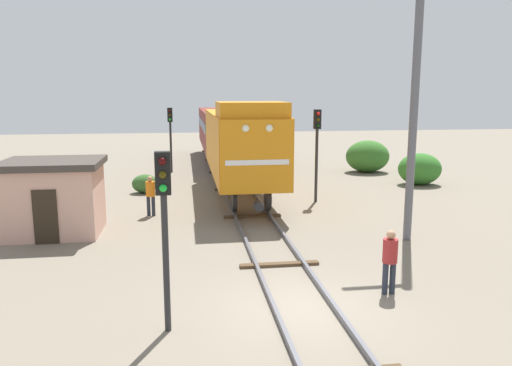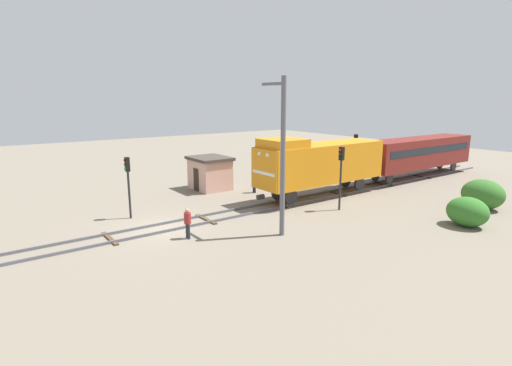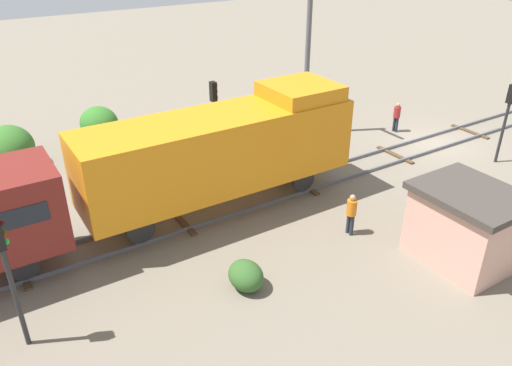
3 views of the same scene
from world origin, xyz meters
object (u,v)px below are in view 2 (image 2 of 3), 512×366
object	(u,v)px
worker_near_track	(188,221)
relay_hut	(210,173)
traffic_signal_far	(355,148)
traffic_signal_mid	(341,167)
catenary_mast	(282,154)
traffic_signal_near	(128,176)
worker_by_signal	(254,181)
passenger_car_leading	(419,152)
locomotive	(319,162)

from	to	relation	value
worker_near_track	relay_hut	world-z (taller)	relay_hut
traffic_signal_far	traffic_signal_mid	bearing A→B (deg)	-54.50
catenary_mast	relay_hut	bearing A→B (deg)	168.37
traffic_signal_near	worker_by_signal	world-z (taller)	traffic_signal_near
traffic_signal_far	passenger_car_leading	bearing A→B (deg)	53.77
passenger_car_leading	catenary_mast	distance (m)	21.87
traffic_signal_mid	traffic_signal_near	bearing A→B (deg)	-118.31
worker_near_track	catenary_mast	distance (m)	6.32
locomotive	relay_hut	world-z (taller)	locomotive
traffic_signal_mid	traffic_signal_far	size ratio (longest dim) A/B	1.05
traffic_signal_mid	traffic_signal_far	world-z (taller)	traffic_signal_mid
passenger_car_leading	traffic_signal_far	xyz separation A→B (m)	(-3.60, -4.91, 0.38)
traffic_signal_far	locomotive	bearing A→B (deg)	-66.86
worker_near_track	worker_by_signal	xyz separation A→B (m)	(-6.60, 9.30, 0.00)
traffic_signal_mid	worker_by_signal	world-z (taller)	traffic_signal_mid
locomotive	traffic_signal_far	distance (m)	9.16
passenger_car_leading	worker_by_signal	size ratio (longest dim) A/B	8.24
traffic_signal_near	locomotive	bearing A→B (deg)	76.80
traffic_signal_near	relay_hut	xyz separation A→B (m)	(-4.30, 8.33, -1.36)
passenger_car_leading	worker_by_signal	world-z (taller)	passenger_car_leading
locomotive	worker_near_track	xyz separation A→B (m)	(2.40, -12.39, -1.78)
worker_by_signal	relay_hut	bearing A→B (deg)	-68.32
traffic_signal_mid	worker_by_signal	size ratio (longest dim) A/B	2.57
passenger_car_leading	traffic_signal_mid	xyz separation A→B (m)	(3.40, -14.73, 0.50)
passenger_car_leading	relay_hut	distance (m)	20.13
traffic_signal_mid	passenger_car_leading	bearing A→B (deg)	103.00
traffic_signal_far	catenary_mast	world-z (taller)	catenary_mast
locomotive	catenary_mast	bearing A→B (deg)	-57.87
catenary_mast	locomotive	bearing A→B (deg)	122.13
traffic_signal_mid	relay_hut	size ratio (longest dim) A/B	1.25
locomotive	relay_hut	size ratio (longest dim) A/B	3.31
traffic_signal_mid	catenary_mast	distance (m)	6.84
locomotive	traffic_signal_near	xyz separation A→B (m)	(-3.20, -13.64, -0.02)
traffic_signal_near	worker_near_track	size ratio (longest dim) A/B	2.32
worker_by_signal	relay_hut	distance (m)	3.99
traffic_signal_near	traffic_signal_mid	xyz separation A→B (m)	(6.60, 12.25, 0.27)
traffic_signal_mid	locomotive	bearing A→B (deg)	157.74
passenger_car_leading	worker_near_track	size ratio (longest dim) A/B	8.24
relay_hut	traffic_signal_mid	bearing A→B (deg)	19.77
worker_near_track	catenary_mast	xyz separation A→B (m)	(2.54, 4.52, 3.60)
catenary_mast	passenger_car_leading	bearing A→B (deg)	103.12
traffic_signal_mid	worker_near_track	world-z (taller)	traffic_signal_mid
traffic_signal_far	worker_by_signal	size ratio (longest dim) A/B	2.45
worker_near_track	locomotive	bearing A→B (deg)	115.90
relay_hut	worker_by_signal	bearing A→B (deg)	33.86
traffic_signal_near	traffic_signal_far	xyz separation A→B (m)	(-0.40, 22.06, 0.15)
locomotive	traffic_signal_near	bearing A→B (deg)	-103.20
traffic_signal_far	relay_hut	xyz separation A→B (m)	(-3.90, -13.73, -1.51)
traffic_signal_near	worker_near_track	bearing A→B (deg)	12.58
passenger_car_leading	worker_by_signal	distance (m)	17.03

